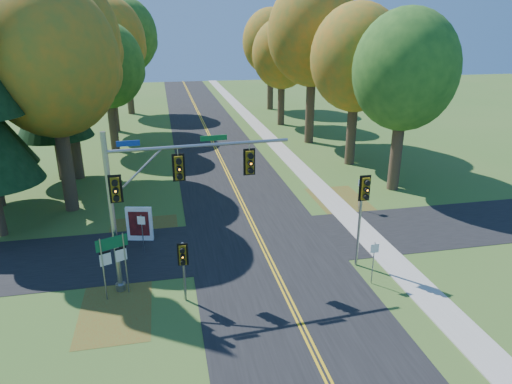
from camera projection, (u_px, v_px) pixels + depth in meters
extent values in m
plane|color=#376022|center=(269.00, 259.00, 23.84)|extent=(160.00, 160.00, 0.00)
cube|color=black|center=(269.00, 259.00, 23.84)|extent=(8.00, 160.00, 0.02)
cube|color=black|center=(261.00, 242.00, 25.67)|extent=(60.00, 6.00, 0.02)
cube|color=gold|center=(267.00, 259.00, 23.81)|extent=(0.10, 160.00, 0.01)
cube|color=gold|center=(271.00, 258.00, 23.85)|extent=(0.10, 160.00, 0.01)
cube|color=#9E998E|center=(379.00, 247.00, 25.01)|extent=(1.60, 160.00, 0.06)
cube|color=brown|center=(144.00, 237.00, 26.27)|extent=(4.00, 6.00, 0.00)
cube|color=brown|center=(347.00, 207.00, 30.64)|extent=(3.50, 8.00, 0.00)
cube|color=brown|center=(116.00, 309.00, 19.65)|extent=(3.00, 5.00, 0.00)
cylinder|color=#38281C|center=(65.00, 160.00, 29.08)|extent=(0.86, 0.86, 6.75)
ellipsoid|color=#BC6A19|center=(50.00, 60.00, 26.94)|extent=(8.00, 8.00, 9.20)
sphere|color=#BC6A19|center=(83.00, 71.00, 28.62)|extent=(4.80, 4.80, 4.80)
sphere|color=#BC6A19|center=(19.00, 47.00, 25.66)|extent=(4.40, 4.40, 4.40)
cylinder|color=#38281C|center=(396.00, 149.00, 32.97)|extent=(0.83, 0.83, 6.08)
ellipsoid|color=#427A25|center=(405.00, 70.00, 31.04)|extent=(7.20, 7.20, 8.28)
sphere|color=#427A25|center=(415.00, 79.00, 32.56)|extent=(4.32, 4.32, 4.32)
sphere|color=#427A25|center=(394.00, 60.00, 29.89)|extent=(3.96, 3.96, 3.96)
cylinder|color=#38281C|center=(73.00, 132.00, 35.18)|extent=(0.89, 0.89, 7.42)
ellipsoid|color=#BC6A19|center=(60.00, 40.00, 32.85)|extent=(8.60, 8.60, 9.89)
sphere|color=#BC6A19|center=(89.00, 52.00, 34.66)|extent=(5.16, 5.16, 5.16)
sphere|color=#BC6A19|center=(32.00, 28.00, 31.48)|extent=(4.73, 4.73, 4.73)
cylinder|color=#38281C|center=(352.00, 128.00, 39.06)|extent=(0.84, 0.84, 6.30)
ellipsoid|color=#BC6A19|center=(357.00, 58.00, 37.05)|extent=(7.60, 7.60, 8.74)
sphere|color=#BC6A19|center=(367.00, 66.00, 38.65)|extent=(4.56, 4.56, 4.56)
sphere|color=#BC6A19|center=(346.00, 49.00, 35.83)|extent=(4.18, 4.18, 4.18)
cylinder|color=#38281C|center=(113.00, 121.00, 43.44)|extent=(0.81, 0.81, 5.62)
ellipsoid|color=#427A25|center=(107.00, 65.00, 41.65)|extent=(6.80, 6.80, 7.82)
sphere|color=#427A25|center=(123.00, 71.00, 43.08)|extent=(4.08, 4.08, 4.08)
sphere|color=#427A25|center=(91.00, 58.00, 40.56)|extent=(3.74, 3.74, 3.74)
cylinder|color=#38281C|center=(310.00, 105.00, 46.06)|extent=(0.90, 0.90, 7.65)
ellipsoid|color=#BC6A19|center=(313.00, 33.00, 43.66)|extent=(8.80, 8.80, 10.12)
sphere|color=#BC6A19|center=(325.00, 42.00, 45.52)|extent=(5.28, 5.28, 5.28)
sphere|color=#BC6A19|center=(301.00, 23.00, 42.26)|extent=(4.84, 4.84, 4.84)
cylinder|color=#38281C|center=(113.00, 100.00, 51.09)|extent=(0.87, 0.87, 6.98)
ellipsoid|color=#BC6A19|center=(107.00, 41.00, 48.88)|extent=(8.20, 8.20, 9.43)
sphere|color=#BC6A19|center=(124.00, 48.00, 50.61)|extent=(4.92, 4.92, 4.92)
sphere|color=#BC6A19|center=(91.00, 33.00, 47.57)|extent=(4.51, 4.51, 4.51)
cylinder|color=#38281C|center=(281.00, 100.00, 54.71)|extent=(0.82, 0.82, 5.85)
ellipsoid|color=#BC6A19|center=(282.00, 54.00, 52.84)|extent=(7.00, 7.00, 8.05)
sphere|color=#BC6A19|center=(291.00, 59.00, 54.32)|extent=(4.20, 4.20, 4.20)
sphere|color=#BC6A19|center=(273.00, 48.00, 51.72)|extent=(3.85, 3.85, 3.85)
cylinder|color=#38281C|center=(129.00, 87.00, 61.29)|extent=(0.88, 0.88, 7.20)
ellipsoid|color=#427A25|center=(124.00, 35.00, 59.02)|extent=(8.40, 8.40, 9.66)
sphere|color=#427A25|center=(139.00, 42.00, 60.79)|extent=(5.04, 5.04, 5.04)
sphere|color=#427A25|center=(111.00, 29.00, 57.68)|extent=(4.62, 4.62, 4.62)
cylinder|color=#38281C|center=(270.00, 86.00, 64.64)|extent=(0.85, 0.85, 6.53)
ellipsoid|color=#BC6A19|center=(271.00, 42.00, 62.57)|extent=(7.80, 7.80, 8.97)
sphere|color=#BC6A19|center=(279.00, 47.00, 64.21)|extent=(4.68, 4.68, 4.68)
sphere|color=#BC6A19|center=(262.00, 36.00, 61.32)|extent=(4.29, 4.29, 4.29)
cylinder|color=#38281C|center=(60.00, 159.00, 35.46)|extent=(0.50, 0.50, 3.42)
cone|color=black|center=(51.00, 101.00, 33.93)|extent=(5.60, 5.60, 5.45)
cone|color=black|center=(42.00, 46.00, 32.58)|extent=(4.57, 4.57, 5.45)
cylinder|color=gray|center=(112.00, 216.00, 19.80)|extent=(0.23, 0.23, 7.44)
cylinder|color=gray|center=(121.00, 287.00, 21.04)|extent=(0.47, 0.47, 0.32)
cylinder|color=gray|center=(201.00, 145.00, 19.81)|extent=(7.96, 0.67, 0.15)
cylinder|color=gray|center=(136.00, 174.00, 19.47)|extent=(2.40, 0.25, 2.20)
cylinder|color=gray|center=(178.00, 151.00, 19.62)|extent=(0.04, 0.04, 0.38)
cube|color=#72590C|center=(179.00, 167.00, 19.87)|extent=(0.38, 0.34, 1.06)
cube|color=black|center=(179.00, 167.00, 19.87)|extent=(0.55, 0.07, 1.25)
sphere|color=orange|center=(179.00, 169.00, 19.65)|extent=(0.19, 0.19, 0.19)
cylinder|color=black|center=(179.00, 161.00, 19.53)|extent=(0.27, 0.19, 0.26)
cylinder|color=black|center=(179.00, 169.00, 19.65)|extent=(0.27, 0.19, 0.26)
cylinder|color=black|center=(180.00, 177.00, 19.77)|extent=(0.27, 0.19, 0.26)
cylinder|color=gray|center=(249.00, 146.00, 20.42)|extent=(0.04, 0.04, 0.38)
cube|color=#72590C|center=(249.00, 162.00, 20.67)|extent=(0.38, 0.34, 1.06)
cube|color=black|center=(249.00, 162.00, 20.67)|extent=(0.55, 0.07, 1.25)
sphere|color=orange|center=(251.00, 163.00, 20.45)|extent=(0.19, 0.19, 0.19)
cylinder|color=black|center=(251.00, 156.00, 20.33)|extent=(0.27, 0.19, 0.26)
cylinder|color=black|center=(251.00, 163.00, 20.45)|extent=(0.27, 0.19, 0.26)
cylinder|color=black|center=(251.00, 171.00, 20.57)|extent=(0.27, 0.19, 0.26)
cube|color=#72590C|center=(116.00, 189.00, 19.28)|extent=(0.38, 0.34, 1.06)
cube|color=black|center=(116.00, 189.00, 19.28)|extent=(0.55, 0.07, 1.25)
sphere|color=orange|center=(116.00, 191.00, 19.06)|extent=(0.19, 0.19, 0.19)
cylinder|color=black|center=(115.00, 183.00, 18.94)|extent=(0.27, 0.19, 0.26)
cylinder|color=black|center=(116.00, 191.00, 19.06)|extent=(0.27, 0.19, 0.26)
cylinder|color=black|center=(116.00, 198.00, 19.18)|extent=(0.27, 0.19, 0.26)
cube|color=navy|center=(128.00, 143.00, 18.94)|extent=(0.96, 0.11, 0.23)
cube|color=#0C5926|center=(214.00, 138.00, 19.85)|extent=(1.17, 0.12, 0.23)
cylinder|color=gray|center=(359.00, 222.00, 22.44)|extent=(0.13, 0.13, 4.79)
cube|color=#72590C|center=(365.00, 188.00, 21.58)|extent=(0.37, 0.33, 1.09)
cube|color=black|center=(365.00, 188.00, 21.58)|extent=(0.57, 0.03, 1.29)
sphere|color=orange|center=(367.00, 190.00, 21.35)|extent=(0.20, 0.20, 0.20)
cylinder|color=black|center=(367.00, 183.00, 21.23)|extent=(0.26, 0.17, 0.26)
cylinder|color=black|center=(367.00, 190.00, 21.35)|extent=(0.26, 0.17, 0.26)
cylinder|color=black|center=(366.00, 197.00, 21.47)|extent=(0.26, 0.17, 0.26)
cylinder|color=gray|center=(184.00, 272.00, 19.82)|extent=(0.11, 0.11, 2.83)
cube|color=#72590C|center=(183.00, 254.00, 19.30)|extent=(0.32, 0.29, 0.88)
cube|color=black|center=(183.00, 254.00, 19.30)|extent=(0.46, 0.06, 1.04)
sphere|color=orange|center=(183.00, 257.00, 19.11)|extent=(0.16, 0.16, 0.16)
cylinder|color=black|center=(182.00, 251.00, 19.01)|extent=(0.22, 0.16, 0.21)
cylinder|color=black|center=(183.00, 257.00, 19.11)|extent=(0.22, 0.16, 0.21)
cylinder|color=black|center=(183.00, 263.00, 19.21)|extent=(0.22, 0.16, 0.21)
cylinder|color=gray|center=(103.00, 270.00, 19.83)|extent=(0.06, 0.06, 3.00)
cylinder|color=gray|center=(126.00, 263.00, 20.37)|extent=(0.06, 0.06, 3.00)
cube|color=#0C572E|center=(112.00, 243.00, 19.73)|extent=(1.30, 0.59, 0.55)
cube|color=silver|center=(112.00, 243.00, 19.73)|extent=(1.10, 0.48, 0.08)
cube|color=silver|center=(105.00, 260.00, 19.78)|extent=(0.47, 0.24, 0.55)
cube|color=black|center=(105.00, 253.00, 19.67)|extent=(0.46, 0.20, 0.10)
cube|color=silver|center=(121.00, 255.00, 20.16)|extent=(0.47, 0.24, 0.55)
cube|color=black|center=(120.00, 248.00, 20.04)|extent=(0.46, 0.20, 0.10)
cube|color=white|center=(140.00, 224.00, 25.59)|extent=(1.46, 0.52, 2.01)
cube|color=maroon|center=(139.00, 224.00, 25.47)|extent=(1.09, 0.27, 1.45)
cube|color=white|center=(131.00, 237.00, 25.89)|extent=(0.11, 0.11, 0.33)
cube|color=white|center=(151.00, 237.00, 25.87)|extent=(0.11, 0.11, 0.33)
cylinder|color=gray|center=(360.00, 194.00, 29.75)|extent=(0.05, 0.05, 2.25)
cube|color=white|center=(361.00, 182.00, 29.46)|extent=(0.40, 0.20, 0.46)
cylinder|color=gray|center=(373.00, 263.00, 21.25)|extent=(0.05, 0.05, 2.15)
cube|color=white|center=(375.00, 248.00, 20.96)|extent=(0.41, 0.03, 0.44)
cylinder|color=gray|center=(143.00, 234.00, 24.14)|extent=(0.05, 0.05, 2.19)
cube|color=white|center=(141.00, 220.00, 23.85)|extent=(0.40, 0.17, 0.45)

